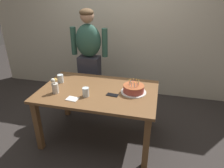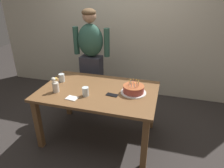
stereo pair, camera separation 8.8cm
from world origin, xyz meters
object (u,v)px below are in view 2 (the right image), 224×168
(water_glass_far, at_px, (85,92))
(napkin_stack, at_px, (72,98))
(flower_vase, at_px, (55,85))
(person_man_bearded, at_px, (91,59))
(birthday_cake, at_px, (134,89))
(cell_phone, at_px, (112,95))
(water_glass_near, at_px, (62,78))

(water_glass_far, relative_size, napkin_stack, 0.80)
(flower_vase, relative_size, person_man_bearded, 0.12)
(birthday_cake, xyz_separation_m, cell_phone, (-0.24, -0.13, -0.04))
(water_glass_near, bearing_deg, cell_phone, -14.19)
(flower_vase, bearing_deg, person_man_bearded, 83.60)
(water_glass_near, bearing_deg, birthday_cake, -3.78)
(napkin_stack, relative_size, flower_vase, 0.69)
(water_glass_far, xyz_separation_m, person_man_bearded, (-0.29, 0.96, 0.08))
(water_glass_far, distance_m, cell_phone, 0.33)
(water_glass_near, xyz_separation_m, flower_vase, (0.08, -0.30, 0.03))
(flower_vase, distance_m, person_man_bearded, 0.97)
(napkin_stack, xyz_separation_m, person_man_bearded, (-0.16, 1.07, 0.13))
(water_glass_near, xyz_separation_m, cell_phone, (0.79, -0.20, -0.05))
(cell_phone, xyz_separation_m, person_man_bearded, (-0.60, 0.86, 0.13))
(birthday_cake, relative_size, flower_vase, 1.60)
(birthday_cake, bearing_deg, napkin_stack, -153.49)
(water_glass_near, bearing_deg, napkin_stack, -49.24)
(person_man_bearded, bearing_deg, napkin_stack, 98.63)
(water_glass_far, height_order, person_man_bearded, person_man_bearded)
(birthday_cake, distance_m, person_man_bearded, 1.12)
(birthday_cake, xyz_separation_m, water_glass_near, (-1.03, 0.07, 0.01))
(napkin_stack, xyz_separation_m, flower_vase, (-0.27, 0.10, 0.08))
(birthday_cake, height_order, cell_phone, birthday_cake)
(birthday_cake, relative_size, napkin_stack, 2.33)
(water_glass_far, height_order, napkin_stack, water_glass_far)
(water_glass_near, bearing_deg, flower_vase, -75.39)
(water_glass_far, bearing_deg, birthday_cake, 22.51)
(napkin_stack, height_order, flower_vase, flower_vase)
(cell_phone, distance_m, person_man_bearded, 1.06)
(water_glass_near, height_order, person_man_bearded, person_man_bearded)
(flower_vase, bearing_deg, water_glass_far, 1.09)
(water_glass_far, xyz_separation_m, napkin_stack, (-0.13, -0.11, -0.05))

